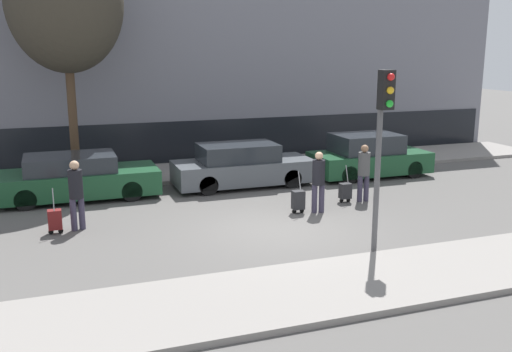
{
  "coord_description": "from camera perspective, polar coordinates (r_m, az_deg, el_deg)",
  "views": [
    {
      "loc": [
        -5.02,
        -12.48,
        4.36
      ],
      "look_at": [
        0.11,
        1.8,
        0.95
      ],
      "focal_mm": 40.0,
      "sensor_mm": 36.0,
      "label": 1
    }
  ],
  "objects": [
    {
      "name": "bare_tree_near_crossing",
      "position": [
        19.46,
        -18.58,
        16.15
      ],
      "size": [
        3.6,
        3.6,
        7.86
      ],
      "color": "#4C3826",
      "rests_on": "sidewalk_far"
    },
    {
      "name": "parked_car_1",
      "position": [
        18.32,
        -1.43,
        0.97
      ],
      "size": [
        4.45,
        1.74,
        1.39
      ],
      "color": "#4C5156",
      "rests_on": "ground_plane"
    },
    {
      "name": "parked_car_0",
      "position": [
        17.6,
        -17.54,
        -0.18
      ],
      "size": [
        4.64,
        1.9,
        1.32
      ],
      "color": "#194728",
      "rests_on": "ground_plane"
    },
    {
      "name": "pedestrian_right",
      "position": [
        16.71,
        10.74,
        0.64
      ],
      "size": [
        0.35,
        0.34,
        1.66
      ],
      "rotation": [
        0.0,
        0.0,
        -0.11
      ],
      "color": "#383347",
      "rests_on": "ground_plane"
    },
    {
      "name": "pedestrian_left",
      "position": [
        14.47,
        -17.55,
        -1.43
      ],
      "size": [
        0.34,
        0.34,
        1.73
      ],
      "rotation": [
        0.0,
        0.0,
        0.26
      ],
      "color": "#383347",
      "rests_on": "ground_plane"
    },
    {
      "name": "trolley_right",
      "position": [
        16.64,
        8.92,
        -1.48
      ],
      "size": [
        0.34,
        0.29,
        1.1
      ],
      "color": "#262628",
      "rests_on": "ground_plane"
    },
    {
      "name": "parked_bicycle",
      "position": [
        21.11,
        -1.53,
        2.1
      ],
      "size": [
        1.77,
        0.06,
        0.96
      ],
      "color": "black",
      "rests_on": "sidewalk_far"
    },
    {
      "name": "pedestrian_center",
      "position": [
        15.37,
        6.27,
        -0.24
      ],
      "size": [
        0.35,
        0.34,
        1.67
      ],
      "rotation": [
        0.0,
        0.0,
        -0.19
      ],
      "color": "#383347",
      "rests_on": "ground_plane"
    },
    {
      "name": "building_facade",
      "position": [
        23.83,
        -7.84,
        13.82
      ],
      "size": [
        28.0,
        3.28,
        9.8
      ],
      "color": "slate",
      "rests_on": "ground_plane"
    },
    {
      "name": "sidewalk_far",
      "position": [
        20.57,
        -5.21,
        0.54
      ],
      "size": [
        28.0,
        3.0,
        0.12
      ],
      "color": "gray",
      "rests_on": "ground_plane"
    },
    {
      "name": "sidewalk_near",
      "position": [
        10.95,
        9.46,
        -10.63
      ],
      "size": [
        28.0,
        2.5,
        0.12
      ],
      "color": "gray",
      "rests_on": "ground_plane"
    },
    {
      "name": "trolley_left",
      "position": [
        14.48,
        -19.47,
        -4.14
      ],
      "size": [
        0.34,
        0.29,
        1.13
      ],
      "color": "maroon",
      "rests_on": "ground_plane"
    },
    {
      "name": "traffic_light",
      "position": [
        12.09,
        12.54,
        4.94
      ],
      "size": [
        0.28,
        0.47,
        3.93
      ],
      "color": "#515154",
      "rests_on": "ground_plane"
    },
    {
      "name": "trolley_center",
      "position": [
        15.38,
        4.24,
        -2.41
      ],
      "size": [
        0.34,
        0.29,
        1.16
      ],
      "color": "#262628",
      "rests_on": "ground_plane"
    },
    {
      "name": "ground_plane",
      "position": [
        14.14,
        2.04,
        -5.3
      ],
      "size": [
        80.0,
        80.0,
        0.0
      ],
      "primitive_type": "plane",
      "color": "#565451"
    },
    {
      "name": "parked_car_2",
      "position": [
        20.16,
        11.18,
        1.91
      ],
      "size": [
        4.06,
        1.84,
        1.48
      ],
      "color": "#194728",
      "rests_on": "ground_plane"
    }
  ]
}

